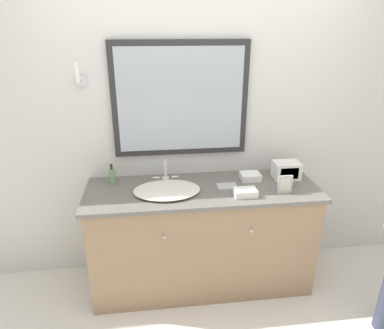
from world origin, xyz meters
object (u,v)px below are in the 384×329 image
Objects in this scene: sink_basin at (167,189)px; appliance_box at (286,170)px; soap_bottle at (112,176)px; picture_frame at (285,185)px.

sink_basin is 2.41× the size of appliance_box.
appliance_box is at bearing -2.73° from soap_bottle.
appliance_box is (1.39, -0.07, 0.00)m from soap_bottle.
sink_basin is at bearing -172.52° from appliance_box.
sink_basin reaches higher than soap_bottle.
picture_frame is at bearing -14.39° from soap_bottle.
sink_basin is 0.87m from picture_frame.
soap_bottle is 1.32m from picture_frame.
picture_frame is at bearing -8.81° from sink_basin.
sink_basin is at bearing 171.19° from picture_frame.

